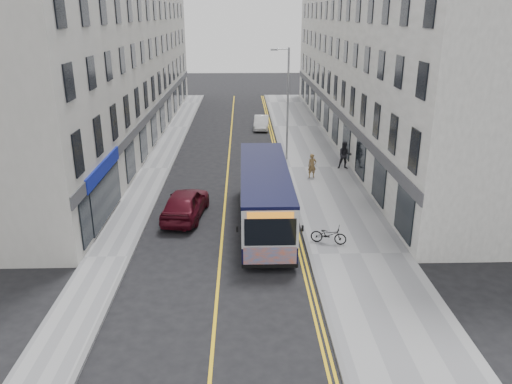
{
  "coord_description": "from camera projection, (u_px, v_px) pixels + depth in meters",
  "views": [
    {
      "loc": [
        1.04,
        -21.08,
        10.26
      ],
      "look_at": [
        1.7,
        2.86,
        1.6
      ],
      "focal_mm": 35.0,
      "sensor_mm": 36.0,
      "label": 1
    }
  ],
  "objects": [
    {
      "name": "car_maroon",
      "position": [
        185.0,
        203.0,
        26.21
      ],
      "size": [
        2.46,
        4.85,
        1.58
      ],
      "primitive_type": "imported",
      "rotation": [
        0.0,
        0.0,
        3.01
      ],
      "color": "#4F0D19",
      "rests_on": "ground"
    },
    {
      "name": "car_white",
      "position": [
        261.0,
        123.0,
        46.22
      ],
      "size": [
        1.54,
        3.77,
        1.21
      ],
      "primitive_type": "imported",
      "rotation": [
        0.0,
        0.0,
        -0.07
      ],
      "color": "white",
      "rests_on": "ground"
    },
    {
      "name": "pedestrian_near",
      "position": [
        312.0,
        166.0,
        32.21
      ],
      "size": [
        0.62,
        0.46,
        1.57
      ],
      "primitive_type": "imported",
      "rotation": [
        0.0,
        0.0,
        0.15
      ],
      "color": "olive",
      "rests_on": "pavement_east"
    },
    {
      "name": "pedestrian_far",
      "position": [
        345.0,
        155.0,
        33.97
      ],
      "size": [
        0.97,
        0.78,
        1.88
      ],
      "primitive_type": "imported",
      "rotation": [
        0.0,
        0.0,
        -0.08
      ],
      "color": "black",
      "rests_on": "pavement_east"
    },
    {
      "name": "kerb_west",
      "position": [
        170.0,
        169.0,
        34.43
      ],
      "size": [
        0.18,
        64.0,
        0.13
      ],
      "primitive_type": "cube",
      "color": "slate",
      "rests_on": "ground"
    },
    {
      "name": "road_centre_line",
      "position": [
        228.0,
        169.0,
        34.56
      ],
      "size": [
        0.12,
        64.0,
        0.01
      ],
      "primitive_type": "cube",
      "color": "yellow",
      "rests_on": "ground"
    },
    {
      "name": "ground",
      "position": [
        221.0,
        245.0,
        23.28
      ],
      "size": [
        140.0,
        140.0,
        0.0
      ],
      "primitive_type": "plane",
      "color": "black",
      "rests_on": "ground"
    },
    {
      "name": "city_bus",
      "position": [
        265.0,
        195.0,
        25.01
      ],
      "size": [
        2.41,
        10.31,
        2.99
      ],
      "color": "black",
      "rests_on": "ground"
    },
    {
      "name": "streetlamp",
      "position": [
        287.0,
        101.0,
        35.05
      ],
      "size": [
        1.32,
        0.18,
        8.0
      ],
      "color": "#9C9FA4",
      "rests_on": "ground"
    },
    {
      "name": "kerb_east",
      "position": [
        285.0,
        168.0,
        34.64
      ],
      "size": [
        0.18,
        64.0,
        0.13
      ],
      "primitive_type": "cube",
      "color": "slate",
      "rests_on": "ground"
    },
    {
      "name": "terrace_east",
      "position": [
        369.0,
        60.0,
        41.1
      ],
      "size": [
        6.0,
        46.0,
        13.0
      ],
      "primitive_type": "cube",
      "color": "white",
      "rests_on": "ground"
    },
    {
      "name": "bicycle",
      "position": [
        329.0,
        235.0,
        23.07
      ],
      "size": [
        1.76,
        1.05,
        0.87
      ],
      "primitive_type": "imported",
      "rotation": [
        0.0,
        0.0,
        1.27
      ],
      "color": "black",
      "rests_on": "pavement_east"
    },
    {
      "name": "terrace_west",
      "position": [
        119.0,
        61.0,
        40.57
      ],
      "size": [
        6.0,
        46.0,
        13.0
      ],
      "primitive_type": "cube",
      "color": "beige",
      "rests_on": "ground"
    },
    {
      "name": "road_dbl_yellow_inner",
      "position": [
        279.0,
        169.0,
        34.65
      ],
      "size": [
        0.1,
        64.0,
        0.01
      ],
      "primitive_type": "cube",
      "color": "yellow",
      "rests_on": "ground"
    },
    {
      "name": "pavement_west",
      "position": [
        155.0,
        169.0,
        34.41
      ],
      "size": [
        2.0,
        64.0,
        0.12
      ],
      "primitive_type": "cube",
      "color": "#939496",
      "rests_on": "ground"
    },
    {
      "name": "pavement_east",
      "position": [
        318.0,
        168.0,
        34.7
      ],
      "size": [
        4.5,
        64.0,
        0.12
      ],
      "primitive_type": "cube",
      "color": "#939496",
      "rests_on": "ground"
    },
    {
      "name": "road_dbl_yellow_outer",
      "position": [
        282.0,
        169.0,
        34.65
      ],
      "size": [
        0.1,
        64.0,
        0.01
      ],
      "primitive_type": "cube",
      "color": "yellow",
      "rests_on": "ground"
    }
  ]
}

